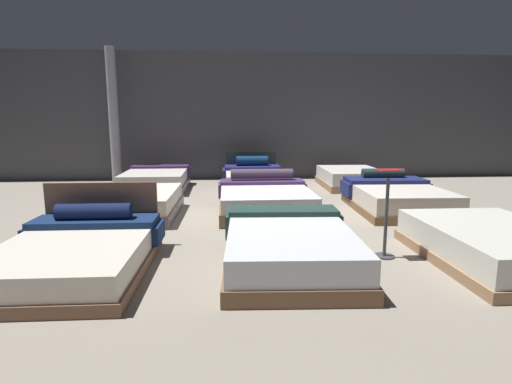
{
  "coord_description": "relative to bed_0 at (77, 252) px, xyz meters",
  "views": [
    {
      "loc": [
        -0.72,
        -6.86,
        1.61
      ],
      "look_at": [
        -0.2,
        -0.15,
        0.43
      ],
      "focal_mm": 28.13,
      "sensor_mm": 36.0,
      "label": 1
    }
  ],
  "objects": [
    {
      "name": "price_sign",
      "position": [
        3.52,
        0.19,
        0.2
      ],
      "size": [
        0.28,
        0.24,
        1.06
      ],
      "color": "#3F3F44",
      "rests_on": "ground_plane"
    },
    {
      "name": "ground_plane",
      "position": [
        2.34,
        2.54,
        -0.22
      ],
      "size": [
        18.0,
        18.0,
        0.02
      ],
      "primitive_type": "cube",
      "color": "gray"
    },
    {
      "name": "bed_7",
      "position": [
        2.32,
        5.48,
        0.04
      ],
      "size": [
        1.54,
        2.06,
        0.82
      ],
      "rotation": [
        0.0,
        0.0,
        0.01
      ],
      "color": "#27332D",
      "rests_on": "ground_plane"
    },
    {
      "name": "bed_0",
      "position": [
        0.0,
        0.0,
        0.0
      ],
      "size": [
        1.62,
        2.1,
        0.84
      ],
      "rotation": [
        0.0,
        0.0,
        -0.01
      ],
      "color": "brown",
      "rests_on": "ground_plane"
    },
    {
      "name": "support_pillar",
      "position": [
        -1.27,
        6.57,
        1.54
      ],
      "size": [
        0.25,
        0.25,
        3.5
      ],
      "primitive_type": "cylinder",
      "color": "#99999E",
      "rests_on": "ground_plane"
    },
    {
      "name": "bed_3",
      "position": [
        -0.03,
        2.59,
        0.01
      ],
      "size": [
        1.65,
        1.94,
        0.44
      ],
      "rotation": [
        0.0,
        0.0,
        -0.02
      ],
      "color": "#594E57",
      "rests_on": "ground_plane"
    },
    {
      "name": "showroom_back_wall",
      "position": [
        2.34,
        7.14,
        1.54
      ],
      "size": [
        18.0,
        0.06,
        3.5
      ],
      "primitive_type": "cube",
      "color": "#47474C",
      "rests_on": "ground_plane"
    },
    {
      "name": "bed_6",
      "position": [
        -0.05,
        5.41,
        0.02
      ],
      "size": [
        1.52,
        2.14,
        0.5
      ],
      "rotation": [
        0.0,
        0.0,
        0.01
      ],
      "color": "#53515A",
      "rests_on": "ground_plane"
    },
    {
      "name": "bed_2",
      "position": [
        4.72,
        -0.1,
        -0.0
      ],
      "size": [
        1.52,
        2.16,
        0.42
      ],
      "rotation": [
        0.0,
        0.0,
        -0.01
      ],
      "color": "#987151",
      "rests_on": "ground_plane"
    },
    {
      "name": "bed_8",
      "position": [
        4.75,
        5.41,
        0.01
      ],
      "size": [
        1.49,
        2.02,
        0.45
      ],
      "rotation": [
        0.0,
        0.0,
        -0.03
      ],
      "color": "#947151",
      "rests_on": "ground_plane"
    },
    {
      "name": "bed_5",
      "position": [
        4.75,
        2.71,
        0.03
      ],
      "size": [
        1.66,
        2.2,
        0.69
      ],
      "rotation": [
        0.0,
        0.0,
        -0.04
      ],
      "color": "brown",
      "rests_on": "ground_plane"
    },
    {
      "name": "bed_4",
      "position": [
        2.32,
        2.68,
        0.03
      ],
      "size": [
        1.69,
        2.02,
        0.71
      ],
      "rotation": [
        0.0,
        0.0,
        -0.0
      ],
      "color": "brown",
      "rests_on": "ground_plane"
    },
    {
      "name": "bed_1",
      "position": [
        2.33,
        -0.0,
        0.01
      ],
      "size": [
        1.56,
        2.2,
        0.49
      ],
      "rotation": [
        0.0,
        0.0,
        -0.05
      ],
      "color": "brown",
      "rests_on": "ground_plane"
    }
  ]
}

